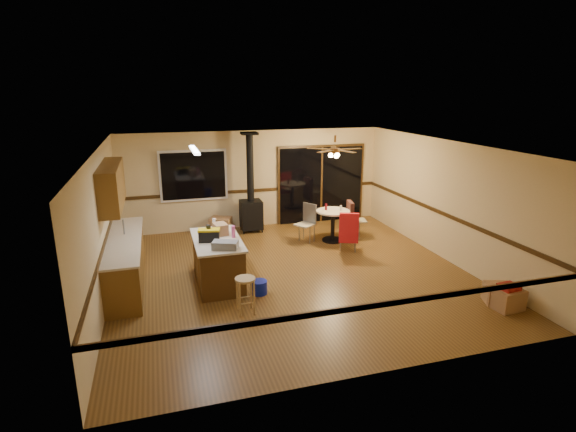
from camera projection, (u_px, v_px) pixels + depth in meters
name	position (u px, v px, depth m)	size (l,w,h in m)	color
floor	(292.00, 274.00, 9.17)	(7.00, 7.00, 0.00)	brown
ceiling	(293.00, 146.00, 8.46)	(7.00, 7.00, 0.00)	silver
wall_back	(254.00, 179.00, 12.04)	(7.00, 7.00, 0.00)	#CCB481
wall_front	(374.00, 284.00, 5.59)	(7.00, 7.00, 0.00)	#CCB481
wall_left	(102.00, 228.00, 7.86)	(7.00, 7.00, 0.00)	#CCB481
wall_right	(446.00, 201.00, 9.77)	(7.00, 7.00, 0.00)	#CCB481
chair_rail	(292.00, 227.00, 8.90)	(7.00, 7.00, 0.08)	#35220D
window	(194.00, 176.00, 11.51)	(1.72, 0.10, 1.32)	black
sliding_door	(321.00, 185.00, 12.58)	(2.52, 0.10, 2.10)	black
lower_cabinets	(126.00, 262.00, 8.64)	(0.60, 3.00, 0.86)	brown
countertop	(124.00, 240.00, 8.52)	(0.64, 3.04, 0.04)	beige
upper_cabinets	(112.00, 186.00, 8.39)	(0.35, 2.00, 0.80)	brown
kitchen_island	(218.00, 261.00, 8.64)	(0.88, 1.68, 0.90)	#492D12
wood_stove	(251.00, 204.00, 11.73)	(0.55, 0.50, 2.52)	black
ceiling_fan	(335.00, 152.00, 10.56)	(0.24, 0.24, 0.55)	brown
fluorescent_strip	(194.00, 150.00, 8.26)	(0.10, 1.20, 0.04)	white
toolbox_grey	(225.00, 245.00, 7.98)	(0.45, 0.25, 0.14)	slate
toolbox_black	(209.00, 236.00, 8.35)	(0.38, 0.20, 0.21)	black
toolbox_yellow_lid	(209.00, 230.00, 8.32)	(0.40, 0.21, 0.03)	gold
box_on_island	(220.00, 229.00, 8.76)	(0.24, 0.33, 0.22)	#946942
bottle_dark	(209.00, 233.00, 8.39)	(0.09, 0.09, 0.30)	black
bottle_pink	(233.00, 232.00, 8.56)	(0.07, 0.07, 0.23)	#D84C8C
bottle_white	(214.00, 223.00, 9.17)	(0.07, 0.07, 0.20)	white
bar_stool	(246.00, 295.00, 7.52)	(0.34, 0.34, 0.63)	tan
blue_bucket	(259.00, 287.00, 8.26)	(0.30, 0.30, 0.25)	#0C1CAF
dining_table	(333.00, 220.00, 11.02)	(0.82, 0.82, 0.78)	black
glass_red	(326.00, 207.00, 10.98)	(0.06, 0.06, 0.16)	#590C14
glass_cream	(341.00, 208.00, 10.94)	(0.05, 0.05, 0.12)	beige
chair_left	(307.00, 218.00, 10.98)	(0.55, 0.55, 0.51)	tan
chair_near	(349.00, 228.00, 10.21)	(0.56, 0.58, 0.70)	tan
chair_right	(351.00, 215.00, 11.22)	(0.53, 0.50, 0.70)	tan
box_under_window	(221.00, 225.00, 11.70)	(0.52, 0.42, 0.42)	#946942
box_corner_a	(507.00, 299.00, 7.68)	(0.48, 0.40, 0.36)	#946942
box_corner_b	(498.00, 294.00, 7.89)	(0.43, 0.37, 0.35)	#946942
box_small_red	(509.00, 287.00, 7.62)	(0.31, 0.26, 0.08)	maroon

